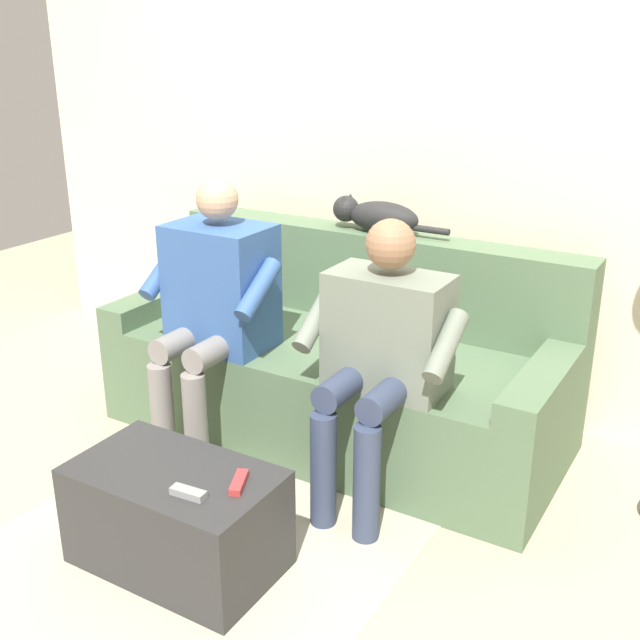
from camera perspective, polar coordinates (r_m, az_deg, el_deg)
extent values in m
plane|color=tan|center=(3.15, -5.31, -13.39)|extent=(8.00, 8.00, 0.00)
cube|color=beige|center=(3.79, 6.03, 12.33)|extent=(4.58, 0.06, 2.44)
cube|color=#516B4C|center=(3.47, 0.39, -5.52)|extent=(1.73, 0.69, 0.46)
cube|color=#516B4C|center=(3.75, 3.82, -0.05)|extent=(2.04, 0.19, 0.88)
cube|color=#516B4C|center=(3.13, 15.56, -8.37)|extent=(0.16, 0.69, 0.56)
cube|color=#516B4C|center=(3.97, -11.41, -1.70)|extent=(0.16, 0.69, 0.56)
cube|color=#2D2D2D|center=(2.79, -10.48, -14.07)|extent=(0.71, 0.42, 0.37)
cube|color=slate|center=(2.93, 4.99, -0.88)|extent=(0.46, 0.25, 0.46)
sphere|color=#936B4C|center=(2.83, 5.21, 5.56)|extent=(0.19, 0.19, 0.19)
cylinder|color=#333D56|center=(2.83, 5.08, -5.51)|extent=(0.11, 0.32, 0.11)
cylinder|color=#333D56|center=(2.91, 1.88, -4.73)|extent=(0.11, 0.32, 0.11)
cylinder|color=#333D56|center=(2.85, 3.43, -11.91)|extent=(0.10, 0.10, 0.46)
cylinder|color=#333D56|center=(2.92, 0.24, -10.96)|extent=(0.10, 0.10, 0.46)
cylinder|color=slate|center=(2.76, 9.24, -1.89)|extent=(0.08, 0.27, 0.22)
cylinder|color=slate|center=(2.98, -0.26, 0.09)|extent=(0.08, 0.27, 0.22)
cube|color=#335693|center=(3.35, -7.26, 2.48)|extent=(0.43, 0.30, 0.54)
sphere|color=tan|center=(3.25, -7.56, 8.80)|extent=(0.18, 0.18, 0.18)
cylinder|color=gray|center=(3.25, -7.57, -2.10)|extent=(0.11, 0.32, 0.11)
cylinder|color=gray|center=(3.36, -10.00, -1.48)|extent=(0.11, 0.32, 0.11)
cylinder|color=gray|center=(3.26, -9.10, -7.66)|extent=(0.10, 0.10, 0.46)
cylinder|color=gray|center=(3.37, -11.48, -6.85)|extent=(0.10, 0.10, 0.46)
cylinder|color=#335693|center=(3.13, -4.55, 2.24)|extent=(0.08, 0.27, 0.22)
cylinder|color=#335693|center=(3.43, -11.45, 3.56)|extent=(0.08, 0.27, 0.22)
ellipsoid|color=black|center=(3.58, 4.68, 7.51)|extent=(0.34, 0.15, 0.14)
sphere|color=black|center=(3.66, 1.92, 8.17)|extent=(0.12, 0.12, 0.12)
cone|color=black|center=(3.67, 2.25, 8.99)|extent=(0.04, 0.04, 0.04)
cone|color=black|center=(3.62, 1.78, 8.83)|extent=(0.04, 0.04, 0.04)
cylinder|color=black|center=(3.49, 8.09, 6.57)|extent=(0.18, 0.03, 0.03)
cube|color=gray|center=(2.54, -9.65, -12.40)|extent=(0.12, 0.05, 0.02)
cube|color=#B73333|center=(2.57, -5.98, -11.77)|extent=(0.09, 0.14, 0.02)
cube|color=#B7AD93|center=(2.98, -8.48, -15.74)|extent=(1.42, 1.66, 0.01)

